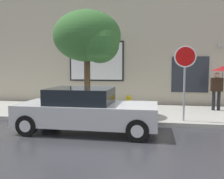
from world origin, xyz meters
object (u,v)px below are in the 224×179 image
(fire_hydrant, at_px, (128,105))
(pedestrian_with_umbrella, at_px, (221,76))
(street_tree, at_px, (89,38))
(parked_car, at_px, (86,110))
(stop_sign, at_px, (185,68))

(fire_hydrant, height_order, pedestrian_with_umbrella, pedestrian_with_umbrella)
(pedestrian_with_umbrella, xyz_separation_m, street_tree, (-5.40, -1.97, 1.51))
(parked_car, relative_size, pedestrian_with_umbrella, 2.24)
(parked_car, bearing_deg, street_tree, 101.70)
(street_tree, height_order, stop_sign, street_tree)
(stop_sign, bearing_deg, fire_hydrant, 160.87)
(fire_hydrant, bearing_deg, parked_car, -118.22)
(parked_car, distance_m, fire_hydrant, 2.41)
(pedestrian_with_umbrella, bearing_deg, fire_hydrant, -155.25)
(fire_hydrant, distance_m, street_tree, 3.08)
(fire_hydrant, bearing_deg, pedestrian_with_umbrella, 24.75)
(pedestrian_with_umbrella, distance_m, stop_sign, 3.10)
(fire_hydrant, distance_m, pedestrian_with_umbrella, 4.41)
(parked_car, relative_size, fire_hydrant, 5.43)
(parked_car, xyz_separation_m, pedestrian_with_umbrella, (5.00, 3.90, 1.01))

